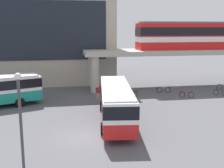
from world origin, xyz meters
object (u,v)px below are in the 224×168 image
at_px(bicycle_silver, 164,90).
at_px(pedestrian_near_building, 98,93).
at_px(bicycle_blue, 220,92).
at_px(bicycle_red, 187,95).
at_px(station_building, 10,35).
at_px(train, 204,35).
at_px(bicycle_brown, 132,94).
at_px(bicycle_orange, 224,87).
at_px(bus_main, 116,100).

relative_size(bicycle_silver, pedestrian_near_building, 1.06).
relative_size(bicycle_blue, bicycle_red, 0.99).
xyz_separation_m(station_building, train, (28.06, -9.77, 0.05)).
bearing_deg(bicycle_blue, bicycle_brown, 174.93).
distance_m(bicycle_orange, bicycle_blue, 3.61).
bearing_deg(bicycle_orange, train, 111.02).
bearing_deg(bicycle_red, bicycle_brown, 167.57).
relative_size(station_building, bicycle_brown, 18.70).
distance_m(station_building, bicycle_brown, 23.27).
relative_size(bicycle_orange, bicycle_brown, 0.99).
relative_size(bus_main, bicycle_red, 6.47).
distance_m(bus_main, bicycle_blue, 16.56).
distance_m(station_building, bus_main, 27.44).
bearing_deg(bus_main, station_building, 117.93).
xyz_separation_m(station_building, bicycle_red, (22.59, -16.66, -6.78)).
relative_size(station_building, bicycle_silver, 18.04).
height_order(bicycle_orange, bicycle_blue, same).
bearing_deg(bicycle_red, bus_main, -144.35).
xyz_separation_m(bicycle_brown, pedestrian_near_building, (-4.22, -0.52, 0.42)).
bearing_deg(bicycle_orange, bicycle_silver, -177.60).
bearing_deg(bicycle_orange, bicycle_blue, -127.28).
bearing_deg(station_building, bicycle_red, -36.41).
height_order(bus_main, bicycle_blue, bus_main).
xyz_separation_m(bus_main, bicycle_orange, (16.82, 10.45, -1.63)).
distance_m(bicycle_orange, bicycle_brown, 13.37).
bearing_deg(bicycle_brown, train, 24.83).
bearing_deg(bicycle_blue, bicycle_orange, 52.72).
bearing_deg(bus_main, bicycle_brown, 67.25).
bearing_deg(bus_main, bicycle_silver, 51.02).
relative_size(train, bus_main, 1.74).
bearing_deg(pedestrian_near_building, bus_main, -85.50).
relative_size(train, bicycle_blue, 11.29).
relative_size(train, bicycle_brown, 11.58).
xyz_separation_m(station_building, bicycle_orange, (29.45, -13.37, -6.78)).
relative_size(bus_main, bicycle_brown, 6.67).
distance_m(bicycle_red, pedestrian_near_building, 10.65).
bearing_deg(bus_main, pedestrian_near_building, 94.50).
distance_m(train, bus_main, 21.51).
xyz_separation_m(bicycle_blue, pedestrian_near_building, (-15.27, 0.46, 0.42)).
xyz_separation_m(bicycle_orange, bicycle_silver, (-8.66, -0.36, 0.00)).
xyz_separation_m(bicycle_orange, bicycle_red, (-6.85, -3.30, 0.00)).
xyz_separation_m(train, bicycle_silver, (-7.28, -3.96, -6.83)).
distance_m(station_building, bicycle_silver, 25.82).
xyz_separation_m(bicycle_orange, pedestrian_near_building, (-17.45, -2.41, 0.42)).
xyz_separation_m(station_building, bicycle_silver, (20.78, -13.73, -6.78)).
bearing_deg(bicycle_blue, pedestrian_near_building, 178.28).
height_order(train, bus_main, train).
height_order(bicycle_brown, bicycle_silver, same).
height_order(train, bicycle_silver, train).
height_order(bicycle_orange, bicycle_silver, same).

